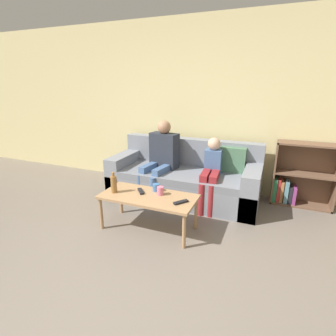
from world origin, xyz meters
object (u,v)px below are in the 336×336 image
Objects in this scene: couch at (185,179)px; cup_far at (156,187)px; bottle at (114,184)px; tv_remote_1 at (181,202)px; bookshelf at (299,179)px; person_adult at (162,154)px; coffee_table at (148,199)px; cup_near at (160,191)px; person_child at (211,169)px; tv_remote_0 at (141,191)px.

cup_far is at bearing -94.77° from couch.
tv_remote_1 is at bearing 1.70° from bottle.
bookshelf is 0.78× the size of person_adult.
tv_remote_1 is (0.41, -0.04, 0.05)m from coffee_table.
couch is 1.90× the size of person_adult.
coffee_table is at bearing 9.51° from bottle.
couch reaches higher than coffee_table.
coffee_table is 0.17m from cup_near.
couch is at bearing 85.23° from cup_far.
cup_near is (0.36, -0.87, -0.19)m from person_adult.
bookshelf reaches higher than bottle.
tv_remote_1 is at bearing -101.18° from person_child.
bottle is at bearing -152.95° from cup_far.
cup_far is (0.03, 0.16, 0.09)m from coffee_table.
person_child is 1.34m from bottle.
person_adult is at bearing -166.19° from bookshelf.
cup_near reaches higher than coffee_table.
cup_near reaches higher than tv_remote_1.
cup_near is 0.61× the size of tv_remote_0.
coffee_table is at bearing -148.27° from tv_remote_1.
cup_near reaches higher than tv_remote_0.
bottle is (-2.07, -1.48, 0.15)m from bookshelf.
person_adult reaches higher than couch.
cup_near is 0.61× the size of tv_remote_1.
cup_near reaches higher than cup_far.
person_adult is at bearing 161.47° from tv_remote_1.
tv_remote_1 is (-0.11, -0.94, -0.11)m from person_child.
tv_remote_1 is (-1.24, -1.46, 0.05)m from bookshelf.
couch is 13.28× the size of tv_remote_1.
tv_remote_0 is at bearing -73.17° from person_adult.
cup_far is at bearing 138.31° from cup_near.
bottle is (-0.53, -0.14, 0.06)m from cup_near.
bottle is at bearing -144.38° from bookshelf.
bottle reaches higher than coffee_table.
coffee_table is at bearing -64.42° from tv_remote_0.
cup_far is 0.55× the size of tv_remote_1.
person_child is at bearing -155.22° from bookshelf.
person_child is 9.56× the size of cup_near.
person_adult reaches higher than cup_near.
bookshelf is at bearing 40.48° from coffee_table.
tv_remote_0 is at bearing -132.45° from person_child.
bookshelf is 1.98m from person_adult.
bookshelf is 2.06m from cup_far.
cup_near is (0.02, -0.95, 0.19)m from couch.
tv_remote_1 is at bearing -27.40° from cup_far.
bottle is (-0.29, -0.13, 0.10)m from tv_remote_0.
tv_remote_0 is 0.33m from bottle.
person_adult reaches higher than coffee_table.
couch is 13.47× the size of tv_remote_0.
bottle is at bearing -115.16° from couch.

